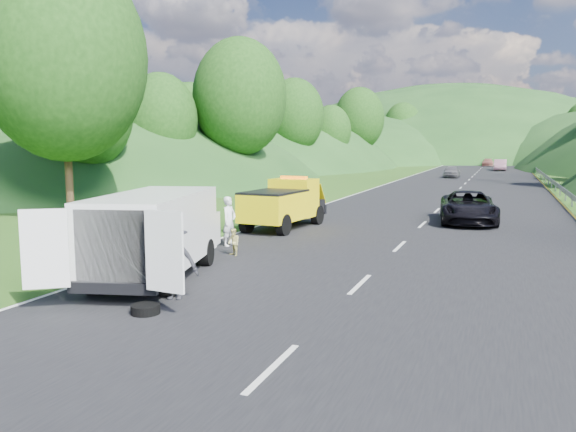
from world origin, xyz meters
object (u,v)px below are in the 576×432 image
at_px(white_van, 156,230).
at_px(spare_tire, 146,314).
at_px(tow_truck, 284,204).
at_px(suitcase, 145,242).
at_px(woman, 230,246).
at_px(child, 234,256).
at_px(passing_suv, 468,223).
at_px(worker, 175,300).

xyz_separation_m(white_van, spare_tire, (1.70, -2.97, -1.34)).
relative_size(tow_truck, suitcase, 8.44).
distance_m(white_van, spare_tire, 3.67).
height_order(woman, child, woman).
bearing_deg(passing_suv, woman, -135.60).
bearing_deg(suitcase, child, 4.24).
bearing_deg(suitcase, white_van, -50.13).
height_order(child, suitcase, suitcase).
relative_size(white_van, suitcase, 11.16).
bearing_deg(white_van, passing_suv, 48.77).
bearing_deg(suitcase, passing_suv, 48.44).
height_order(worker, suitcase, worker).
distance_m(woman, child, 1.89).
height_order(tow_truck, woman, tow_truck).
height_order(woman, spare_tire, woman).
height_order(white_van, passing_suv, white_van).
xyz_separation_m(white_van, passing_suv, (7.36, 14.67, -1.34)).
bearing_deg(worker, tow_truck, 81.08).
xyz_separation_m(suitcase, spare_tire, (4.44, -6.25, -0.32)).
bearing_deg(white_van, suitcase, 115.28).
relative_size(woman, suitcase, 2.81).
bearing_deg(worker, white_van, 116.16).
relative_size(tow_truck, white_van, 0.76).
distance_m(child, suitcase, 3.36).
height_order(tow_truck, white_van, white_van).
relative_size(child, spare_tire, 1.43).
relative_size(worker, spare_tire, 2.90).
relative_size(child, passing_suv, 0.17).
bearing_deg(child, spare_tire, -45.58).
relative_size(woman, child, 1.99).
height_order(white_van, child, white_van).
bearing_deg(spare_tire, child, 99.63).
bearing_deg(passing_suv, tow_truck, -154.22).
distance_m(woman, suitcase, 3.02).
bearing_deg(white_van, worker, -60.91).
xyz_separation_m(worker, passing_suv, (5.71, 16.40, 0.00)).
distance_m(tow_truck, woman, 4.94).
bearing_deg(tow_truck, woman, -88.83).
bearing_deg(white_van, spare_tire, -74.83).
relative_size(tow_truck, passing_suv, 1.01).
bearing_deg(passing_suv, worker, -115.66).
height_order(white_van, spare_tire, white_van).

